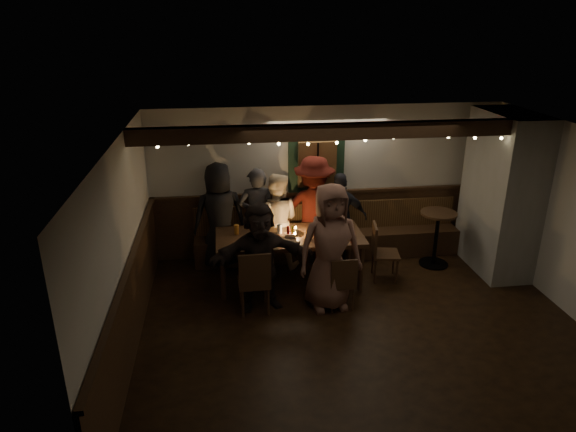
{
  "coord_description": "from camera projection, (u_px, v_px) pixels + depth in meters",
  "views": [
    {
      "loc": [
        -1.77,
        -5.77,
        3.95
      ],
      "look_at": [
        -0.79,
        1.6,
        1.05
      ],
      "focal_mm": 32.0,
      "sensor_mm": 36.0,
      "label": 1
    }
  ],
  "objects": [
    {
      "name": "person_g",
      "position": [
        330.0,
        247.0,
        7.18
      ],
      "size": [
        0.97,
        0.69,
        1.86
      ],
      "primitive_type": "imported",
      "rotation": [
        0.0,
        0.0,
        0.11
      ],
      "color": "brown",
      "rests_on": "ground"
    },
    {
      "name": "chair_near_right",
      "position": [
        342.0,
        280.0,
        7.26
      ],
      "size": [
        0.38,
        0.38,
        0.82
      ],
      "color": "black",
      "rests_on": "ground"
    },
    {
      "name": "chair_near_left",
      "position": [
        254.0,
        279.0,
        7.12
      ],
      "size": [
        0.45,
        0.45,
        0.97
      ],
      "color": "black",
      "rests_on": "ground"
    },
    {
      "name": "high_top",
      "position": [
        437.0,
        232.0,
        8.54
      ],
      "size": [
        0.6,
        0.6,
        0.95
      ],
      "color": "black",
      "rests_on": "ground"
    },
    {
      "name": "person_e",
      "position": [
        340.0,
        218.0,
        8.63
      ],
      "size": [
        0.94,
        0.45,
        1.56
      ],
      "primitive_type": "imported",
      "rotation": [
        0.0,
        0.0,
        3.06
      ],
      "color": "black",
      "rests_on": "ground"
    },
    {
      "name": "person_f",
      "position": [
        260.0,
        257.0,
        7.21
      ],
      "size": [
        1.53,
        0.64,
        1.6
      ],
      "primitive_type": "imported",
      "rotation": [
        0.0,
        0.0,
        0.12
      ],
      "color": "black",
      "rests_on": "ground"
    },
    {
      "name": "dining_table",
      "position": [
        290.0,
        240.0,
        7.91
      ],
      "size": [
        2.26,
        0.97,
        0.98
      ],
      "color": "black",
      "rests_on": "ground"
    },
    {
      "name": "person_b",
      "position": [
        257.0,
        217.0,
        8.5
      ],
      "size": [
        0.62,
        0.41,
        1.69
      ],
      "primitive_type": "imported",
      "rotation": [
        0.0,
        0.0,
        3.13
      ],
      "color": "#37363C",
      "rests_on": "ground"
    },
    {
      "name": "person_a",
      "position": [
        220.0,
        216.0,
        8.43
      ],
      "size": [
        0.96,
        0.71,
        1.78
      ],
      "primitive_type": "imported",
      "rotation": [
        0.0,
        0.0,
        3.31
      ],
      "color": "black",
      "rests_on": "ground"
    },
    {
      "name": "person_c",
      "position": [
        276.0,
        221.0,
        8.45
      ],
      "size": [
        0.92,
        0.79,
        1.62
      ],
      "primitive_type": "imported",
      "rotation": [
        0.0,
        0.0,
        2.88
      ],
      "color": "beige",
      "rests_on": "ground"
    },
    {
      "name": "person_d",
      "position": [
        314.0,
        210.0,
        8.57
      ],
      "size": [
        1.37,
        1.11,
        1.85
      ],
      "primitive_type": "imported",
      "rotation": [
        0.0,
        0.0,
        2.72
      ],
      "color": "#3D0E0A",
      "rests_on": "ground"
    },
    {
      "name": "chair_end",
      "position": [
        380.0,
        249.0,
        8.11
      ],
      "size": [
        0.48,
        0.48,
        0.92
      ],
      "color": "black",
      "rests_on": "ground"
    },
    {
      "name": "room",
      "position": [
        407.0,
        213.0,
        8.04
      ],
      "size": [
        6.02,
        5.01,
        2.62
      ],
      "color": "black",
      "rests_on": "ground"
    }
  ]
}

